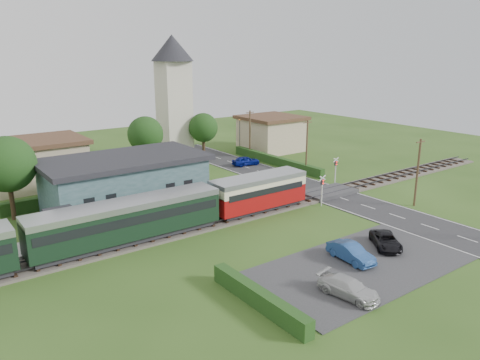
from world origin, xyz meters
TOP-DOWN VIEW (x-y plane):
  - ground at (0.00, 0.00)m, footprint 120.00×120.00m
  - railway_track at (0.00, 2.00)m, footprint 76.00×3.20m
  - road at (10.00, 0.00)m, footprint 6.00×70.00m
  - car_park at (-1.50, -12.00)m, footprint 17.00×9.00m
  - crossing_deck at (10.00, 2.00)m, footprint 6.20×3.40m
  - platform at (-10.00, 5.20)m, footprint 30.00×3.00m
  - equipment_hut at (-18.00, 5.20)m, footprint 2.30×2.30m
  - station_building at (-10.00, 10.99)m, footprint 16.00×9.00m
  - train at (-16.76, 2.00)m, footprint 43.20×2.90m
  - church_tower at (5.00, 28.00)m, footprint 6.00×6.00m
  - house_west at (-15.00, 25.00)m, footprint 10.80×8.80m
  - house_east at (20.00, 24.00)m, footprint 8.80×8.80m
  - hedge_carpark at (-11.00, -12.00)m, footprint 0.80×9.00m
  - hedge_roadside at (14.20, 16.00)m, footprint 0.80×18.00m
  - hedge_station at (-10.00, 15.50)m, footprint 22.00×0.80m
  - tree_a at (-20.00, 14.00)m, footprint 5.20×5.20m
  - tree_b at (-2.00, 23.00)m, footprint 4.60×4.60m
  - tree_c at (8.00, 25.00)m, footprint 4.20×4.20m
  - utility_pole_b at (14.20, -6.00)m, footprint 1.40×0.22m
  - utility_pole_c at (14.20, 10.00)m, footprint 1.40×0.22m
  - utility_pole_d at (14.20, 22.00)m, footprint 1.40×0.22m
  - crossing_signal_near at (6.40, -0.41)m, footprint 0.84×0.28m
  - crossing_signal_far at (13.60, 4.39)m, footprint 0.84×0.28m
  - streetlamp_east at (16.00, 27.00)m, footprint 0.30×0.30m
  - car_on_road at (10.56, 18.13)m, footprint 4.03×2.09m
  - car_park_blue at (-1.34, -11.00)m, footprint 1.74×4.18m
  - car_park_silver at (-5.60, -14.50)m, footprint 2.38×4.45m
  - car_park_dark at (2.91, -10.97)m, footprint 3.93×4.37m
  - pedestrian_near at (-2.88, 5.51)m, footprint 0.69×0.60m
  - pedestrian_far at (-17.90, 4.44)m, footprint 0.99×1.12m

SIDE VIEW (x-z plane):
  - ground at x=0.00m, z-range 0.00..0.00m
  - road at x=10.00m, z-range 0.00..0.05m
  - car_park at x=-1.50m, z-range 0.00..0.08m
  - railway_track at x=0.00m, z-range -0.13..0.36m
  - crossing_deck at x=10.00m, z-range 0.00..0.45m
  - platform at x=-10.00m, z-range 0.00..0.45m
  - hedge_carpark at x=-11.00m, z-range 0.00..1.20m
  - hedge_roadside at x=14.20m, z-range 0.00..1.20m
  - car_park_dark at x=2.91m, z-range 0.08..1.21m
  - hedge_station at x=-10.00m, z-range 0.00..1.30m
  - car_park_silver at x=-5.60m, z-range 0.08..1.31m
  - car_on_road at x=10.56m, z-range 0.05..1.36m
  - car_park_blue at x=-1.34m, z-range 0.08..1.43m
  - pedestrian_near at x=-2.88m, z-range 0.45..2.06m
  - pedestrian_far at x=-17.90m, z-range 0.45..2.38m
  - equipment_hut at x=-18.00m, z-range 0.47..3.02m
  - crossing_signal_near at x=6.40m, z-range 0.50..3.78m
  - crossing_signal_far at x=13.60m, z-range 0.50..3.78m
  - train at x=-16.76m, z-range 0.48..3.88m
  - station_building at x=-10.00m, z-range 0.04..5.34m
  - house_west at x=-15.00m, z-range 0.04..5.54m
  - house_east at x=20.00m, z-range 0.05..5.55m
  - streetlamp_east at x=16.00m, z-range 0.46..5.62m
  - utility_pole_b at x=14.20m, z-range 0.13..7.13m
  - utility_pole_c at x=14.20m, z-range 0.13..7.13m
  - utility_pole_d at x=14.20m, z-range 0.13..7.13m
  - tree_c at x=8.00m, z-range 1.26..8.04m
  - tree_b at x=-2.00m, z-range 1.35..8.69m
  - tree_a at x=-20.00m, z-range 1.38..9.38m
  - church_tower at x=5.00m, z-range 1.43..19.03m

